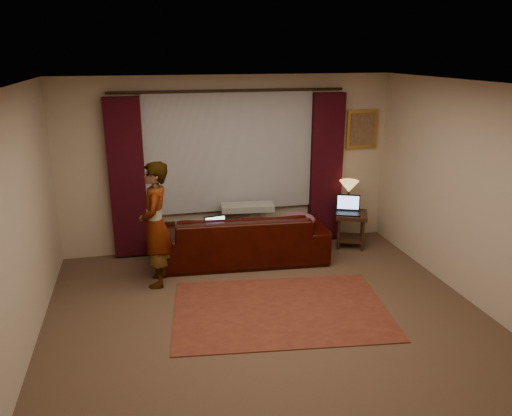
% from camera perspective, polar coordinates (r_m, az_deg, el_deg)
% --- Properties ---
extents(floor, '(5.00, 5.00, 0.01)m').
position_cam_1_polar(floor, '(5.71, 1.86, -13.35)').
color(floor, brown).
rests_on(floor, ground).
extents(ceiling, '(5.00, 5.00, 0.02)m').
position_cam_1_polar(ceiling, '(4.90, 2.17, 13.75)').
color(ceiling, silver).
rests_on(ceiling, ground).
extents(wall_back, '(5.00, 0.02, 2.60)m').
position_cam_1_polar(wall_back, '(7.51, -3.05, 5.05)').
color(wall_back, '#BFAC94').
rests_on(wall_back, ground).
extents(wall_front, '(5.00, 0.02, 2.60)m').
position_cam_1_polar(wall_front, '(3.04, 14.98, -15.40)').
color(wall_front, '#BFAC94').
rests_on(wall_front, ground).
extents(wall_left, '(0.02, 5.00, 2.60)m').
position_cam_1_polar(wall_left, '(5.13, -26.07, -2.78)').
color(wall_left, '#BFAC94').
rests_on(wall_left, ground).
extents(wall_right, '(0.02, 5.00, 2.60)m').
position_cam_1_polar(wall_right, '(6.28, 24.60, 0.92)').
color(wall_right, '#BFAC94').
rests_on(wall_right, ground).
extents(sheer_curtain, '(2.50, 0.05, 1.80)m').
position_cam_1_polar(sheer_curtain, '(7.41, -2.99, 6.46)').
color(sheer_curtain, '#95949C').
rests_on(sheer_curtain, wall_back).
extents(drape_left, '(0.50, 0.14, 2.30)m').
position_cam_1_polar(drape_left, '(7.32, -14.52, 3.21)').
color(drape_left, black).
rests_on(drape_left, floor).
extents(drape_right, '(0.50, 0.14, 2.30)m').
position_cam_1_polar(drape_right, '(7.84, 8.00, 4.53)').
color(drape_right, black).
rests_on(drape_right, floor).
extents(curtain_rod, '(0.04, 0.04, 3.40)m').
position_cam_1_polar(curtain_rod, '(7.25, -3.03, 13.23)').
color(curtain_rod, black).
rests_on(curtain_rod, wall_back).
extents(picture_frame, '(0.50, 0.04, 0.60)m').
position_cam_1_polar(picture_frame, '(8.04, 12.00, 8.79)').
color(picture_frame, '#BA812E').
rests_on(picture_frame, wall_back).
extents(sofa, '(2.51, 1.24, 0.98)m').
position_cam_1_polar(sofa, '(7.18, -1.70, -2.27)').
color(sofa, black).
rests_on(sofa, floor).
extents(throw_blanket, '(0.80, 0.39, 0.09)m').
position_cam_1_polar(throw_blanket, '(7.28, -1.00, 2.07)').
color(throw_blanket, gray).
rests_on(throw_blanket, sofa).
extents(clothing_pile, '(0.60, 0.54, 0.21)m').
position_cam_1_polar(clothing_pile, '(7.16, 4.87, -1.48)').
color(clothing_pile, brown).
rests_on(clothing_pile, sofa).
extents(laptop_sofa, '(0.37, 0.39, 0.23)m').
position_cam_1_polar(laptop_sofa, '(6.89, -4.35, -2.15)').
color(laptop_sofa, black).
rests_on(laptop_sofa, sofa).
extents(area_rug, '(2.68, 1.96, 0.01)m').
position_cam_1_polar(area_rug, '(6.01, 2.86, -11.54)').
color(area_rug, maroon).
rests_on(area_rug, floor).
extents(end_table, '(0.61, 0.61, 0.54)m').
position_cam_1_polar(end_table, '(7.89, 10.77, -2.42)').
color(end_table, black).
rests_on(end_table, floor).
extents(tiffany_lamp, '(0.42, 0.42, 0.47)m').
position_cam_1_polar(tiffany_lamp, '(7.86, 10.51, 1.40)').
color(tiffany_lamp, olive).
rests_on(tiffany_lamp, end_table).
extents(laptop_table, '(0.49, 0.51, 0.27)m').
position_cam_1_polar(laptop_table, '(7.72, 10.50, 0.29)').
color(laptop_table, black).
rests_on(laptop_table, end_table).
extents(person, '(0.54, 0.54, 1.63)m').
position_cam_1_polar(person, '(6.45, -11.41, -1.89)').
color(person, gray).
rests_on(person, floor).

